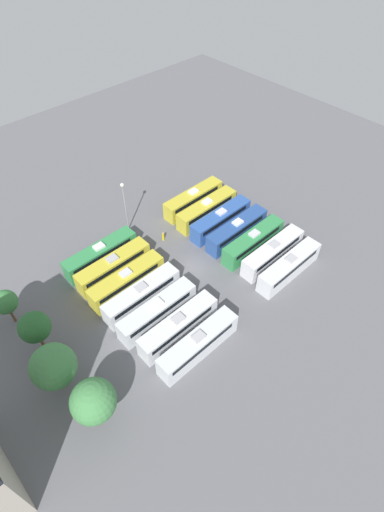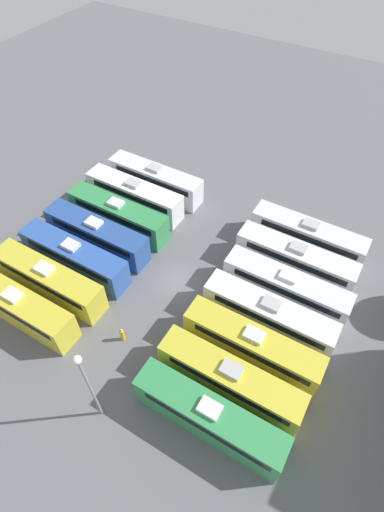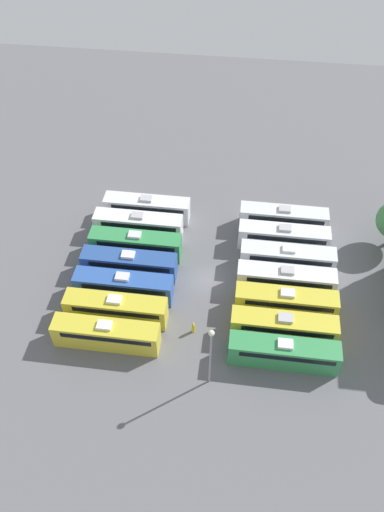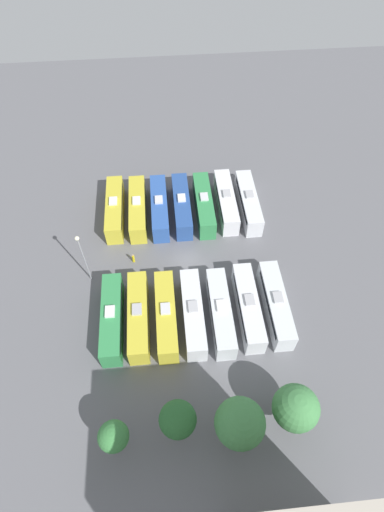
{
  "view_description": "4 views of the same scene",
  "coord_description": "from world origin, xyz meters",
  "views": [
    {
      "loc": [
        -29.46,
        27.92,
        45.5
      ],
      "look_at": [
        0.28,
        0.1,
        2.52
      ],
      "focal_mm": 28.0,
      "sensor_mm": 36.0,
      "label": 1
    },
    {
      "loc": [
        20.07,
        13.66,
        31.56
      ],
      "look_at": [
        -1.12,
        1.2,
        3.39
      ],
      "focal_mm": 28.0,
      "sensor_mm": 36.0,
      "label": 2
    },
    {
      "loc": [
        40.36,
        3.45,
        47.89
      ],
      "look_at": [
        -1.94,
        -1.99,
        2.09
      ],
      "focal_mm": 35.0,
      "sensor_mm": 36.0,
      "label": 3
    },
    {
      "loc": [
        2.6,
        34.8,
        47.23
      ],
      "look_at": [
        -0.5,
        1.51,
        3.08
      ],
      "focal_mm": 28.0,
      "sensor_mm": 36.0,
      "label": 4
    }
  ],
  "objects": [
    {
      "name": "bus_11",
      "position": [
        3.61,
        9.77,
        1.79
      ],
      "size": [
        2.53,
        11.84,
        3.61
      ],
      "color": "gold",
      "rests_on": "ground_plane"
    },
    {
      "name": "bus_3",
      "position": [
        0.08,
        -9.59,
        1.79
      ],
      "size": [
        2.53,
        11.84,
        3.61
      ],
      "color": "#284C93",
      "rests_on": "ground_plane"
    },
    {
      "name": "bus_2",
      "position": [
        -3.43,
        -9.51,
        1.79
      ],
      "size": [
        2.53,
        11.84,
        3.61
      ],
      "color": "#338C4C",
      "rests_on": "ground_plane"
    },
    {
      "name": "light_pole",
      "position": [
        13.95,
        1.88,
        6.14
      ],
      "size": [
        0.6,
        0.6,
        9.27
      ],
      "color": "gray",
      "rests_on": "ground_plane"
    },
    {
      "name": "ground_plane",
      "position": [
        0.0,
        0.0,
        0.0
      ],
      "size": [
        122.87,
        122.87,
        0.0
      ],
      "primitive_type": "plane",
      "color": "slate"
    },
    {
      "name": "bus_5",
      "position": [
        7.05,
        -9.64,
        1.79
      ],
      "size": [
        2.53,
        11.84,
        3.61
      ],
      "color": "gold",
      "rests_on": "ground_plane"
    },
    {
      "name": "bus_7",
      "position": [
        -10.81,
        9.43,
        1.79
      ],
      "size": [
        2.53,
        11.84,
        3.61
      ],
      "color": "silver",
      "rests_on": "ground_plane"
    },
    {
      "name": "bus_0",
      "position": [
        -10.55,
        -9.37,
        1.79
      ],
      "size": [
        2.53,
        11.84,
        3.61
      ],
      "color": "silver",
      "rests_on": "ground_plane"
    },
    {
      "name": "bus_4",
      "position": [
        3.62,
        -9.51,
        1.79
      ],
      "size": [
        2.53,
        11.84,
        3.61
      ],
      "color": "#2D56A8",
      "rests_on": "ground_plane"
    },
    {
      "name": "bus_1",
      "position": [
        -7.03,
        -9.89,
        1.79
      ],
      "size": [
        2.53,
        11.84,
        3.61
      ],
      "color": "silver",
      "rests_on": "ground_plane"
    },
    {
      "name": "bus_9",
      "position": [
        -3.44,
        9.96,
        1.79
      ],
      "size": [
        2.53,
        11.84,
        3.61
      ],
      "color": "silver",
      "rests_on": "ground_plane"
    },
    {
      "name": "bus_13",
      "position": [
        10.53,
        9.53,
        1.79
      ],
      "size": [
        2.53,
        11.84,
        3.61
      ],
      "color": "#338C4C",
      "rests_on": "ground_plane"
    },
    {
      "name": "worker_person",
      "position": [
        7.88,
        -0.59,
        0.76
      ],
      "size": [
        0.36,
        0.36,
        1.65
      ],
      "color": "gold",
      "rests_on": "ground_plane"
    },
    {
      "name": "bus_12",
      "position": [
        7.17,
        9.53,
        1.79
      ],
      "size": [
        2.53,
        11.84,
        3.61
      ],
      "color": "gold",
      "rests_on": "ground_plane"
    },
    {
      "name": "bus_8",
      "position": [
        -7.13,
        9.48,
        1.79
      ],
      "size": [
        2.53,
        11.84,
        3.61
      ],
      "color": "silver",
      "rests_on": "ground_plane"
    },
    {
      "name": "bus_6",
      "position": [
        10.64,
        -9.89,
        1.79
      ],
      "size": [
        2.53,
        11.84,
        3.61
      ],
      "color": "gold",
      "rests_on": "ground_plane"
    },
    {
      "name": "bus_10",
      "position": [
        0.14,
        9.78,
        1.79
      ],
      "size": [
        2.53,
        11.84,
        3.61
      ],
      "color": "silver",
      "rests_on": "ground_plane"
    }
  ]
}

